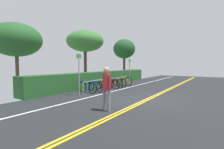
{
  "coord_description": "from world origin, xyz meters",
  "views": [
    {
      "loc": [
        -8.13,
        -3.13,
        1.81
      ],
      "look_at": [
        1.62,
        3.34,
        1.09
      ],
      "focal_mm": 26.49,
      "sensor_mm": 36.0,
      "label": 1
    }
  ],
  "objects_px": {
    "bicycle_1": "(95,86)",
    "sign_post_far": "(130,69)",
    "bicycle_4": "(115,83)",
    "tree_far_right": "(124,49)",
    "pedestrian": "(107,86)",
    "bicycle_0": "(87,87)",
    "tree_mid": "(85,41)",
    "tree_near_left": "(16,40)",
    "bicycle_2": "(103,85)",
    "sign_post_near": "(79,70)",
    "bicycle_3": "(109,84)",
    "bike_rack": "(109,81)",
    "bicycle_6": "(124,81)",
    "bicycle_5": "(119,82)"
  },
  "relations": [
    {
      "from": "bicycle_1",
      "to": "sign_post_far",
      "type": "bearing_deg",
      "value": 1.35
    },
    {
      "from": "sign_post_far",
      "to": "bicycle_4",
      "type": "bearing_deg",
      "value": -175.6
    },
    {
      "from": "bicycle_1",
      "to": "tree_far_right",
      "type": "distance_m",
      "value": 9.33
    },
    {
      "from": "bicycle_1",
      "to": "pedestrian",
      "type": "height_order",
      "value": "pedestrian"
    },
    {
      "from": "bicycle_0",
      "to": "tree_mid",
      "type": "bearing_deg",
      "value": 44.33
    },
    {
      "from": "tree_near_left",
      "to": "bicycle_4",
      "type": "bearing_deg",
      "value": -30.28
    },
    {
      "from": "sign_post_far",
      "to": "tree_far_right",
      "type": "relative_size",
      "value": 0.49
    },
    {
      "from": "bicycle_2",
      "to": "sign_post_near",
      "type": "distance_m",
      "value": 2.67
    },
    {
      "from": "bicycle_1",
      "to": "bicycle_3",
      "type": "bearing_deg",
      "value": -3.47
    },
    {
      "from": "bike_rack",
      "to": "tree_mid",
      "type": "height_order",
      "value": "tree_mid"
    },
    {
      "from": "bicycle_3",
      "to": "tree_near_left",
      "type": "distance_m",
      "value": 6.65
    },
    {
      "from": "bicycle_0",
      "to": "bicycle_1",
      "type": "height_order",
      "value": "bicycle_0"
    },
    {
      "from": "bicycle_4",
      "to": "tree_far_right",
      "type": "relative_size",
      "value": 0.35
    },
    {
      "from": "pedestrian",
      "to": "tree_near_left",
      "type": "distance_m",
      "value": 6.99
    },
    {
      "from": "bicycle_3",
      "to": "tree_mid",
      "type": "relative_size",
      "value": 0.36
    },
    {
      "from": "sign_post_far",
      "to": "tree_mid",
      "type": "relative_size",
      "value": 0.49
    },
    {
      "from": "bicycle_0",
      "to": "sign_post_far",
      "type": "bearing_deg",
      "value": 0.5
    },
    {
      "from": "bicycle_3",
      "to": "pedestrian",
      "type": "bearing_deg",
      "value": -146.5
    },
    {
      "from": "bicycle_1",
      "to": "bike_rack",
      "type": "bearing_deg",
      "value": -0.75
    },
    {
      "from": "bike_rack",
      "to": "tree_mid",
      "type": "relative_size",
      "value": 1.17
    },
    {
      "from": "pedestrian",
      "to": "sign_post_far",
      "type": "distance_m",
      "value": 9.25
    },
    {
      "from": "bicycle_6",
      "to": "sign_post_far",
      "type": "distance_m",
      "value": 1.65
    },
    {
      "from": "bicycle_4",
      "to": "pedestrian",
      "type": "height_order",
      "value": "pedestrian"
    },
    {
      "from": "tree_near_left",
      "to": "tree_far_right",
      "type": "relative_size",
      "value": 0.91
    },
    {
      "from": "bicycle_0",
      "to": "bicycle_5",
      "type": "distance_m",
      "value": 3.74
    },
    {
      "from": "bicycle_1",
      "to": "pedestrian",
      "type": "relative_size",
      "value": 0.99
    },
    {
      "from": "bike_rack",
      "to": "bicycle_6",
      "type": "relative_size",
      "value": 3.11
    },
    {
      "from": "bicycle_5",
      "to": "tree_far_right",
      "type": "relative_size",
      "value": 0.34
    },
    {
      "from": "bicycle_2",
      "to": "sign_post_far",
      "type": "distance_m",
      "value": 4.52
    },
    {
      "from": "bicycle_4",
      "to": "tree_near_left",
      "type": "distance_m",
      "value": 7.3
    },
    {
      "from": "sign_post_near",
      "to": "tree_far_right",
      "type": "bearing_deg",
      "value": 14.79
    },
    {
      "from": "bike_rack",
      "to": "tree_near_left",
      "type": "xyz_separation_m",
      "value": [
        -4.99,
        3.3,
        2.71
      ]
    },
    {
      "from": "sign_post_far",
      "to": "bicycle_1",
      "type": "bearing_deg",
      "value": -178.65
    },
    {
      "from": "bicycle_0",
      "to": "tree_near_left",
      "type": "bearing_deg",
      "value": 130.16
    },
    {
      "from": "bicycle_1",
      "to": "bicycle_2",
      "type": "relative_size",
      "value": 0.98
    },
    {
      "from": "bicycle_2",
      "to": "sign_post_near",
      "type": "relative_size",
      "value": 0.7
    },
    {
      "from": "bicycle_0",
      "to": "pedestrian",
      "type": "relative_size",
      "value": 0.98
    },
    {
      "from": "bicycle_2",
      "to": "tree_far_right",
      "type": "relative_size",
      "value": 0.37
    },
    {
      "from": "bike_rack",
      "to": "tree_far_right",
      "type": "bearing_deg",
      "value": 20.42
    },
    {
      "from": "bicycle_5",
      "to": "sign_post_near",
      "type": "height_order",
      "value": "sign_post_near"
    },
    {
      "from": "bicycle_5",
      "to": "sign_post_far",
      "type": "xyz_separation_m",
      "value": [
        2.16,
        0.18,
        1.08
      ]
    },
    {
      "from": "bicycle_3",
      "to": "bicycle_6",
      "type": "height_order",
      "value": "bicycle_6"
    },
    {
      "from": "bicycle_1",
      "to": "bicycle_6",
      "type": "height_order",
      "value": "bicycle_6"
    },
    {
      "from": "bicycle_2",
      "to": "bicycle_4",
      "type": "relative_size",
      "value": 1.05
    },
    {
      "from": "bicycle_4",
      "to": "bicycle_1",
      "type": "bearing_deg",
      "value": 177.66
    },
    {
      "from": "bicycle_2",
      "to": "bicycle_3",
      "type": "xyz_separation_m",
      "value": [
        0.73,
        -0.05,
        -0.02
      ]
    },
    {
      "from": "bicycle_0",
      "to": "tree_mid",
      "type": "distance_m",
      "value": 5.47
    },
    {
      "from": "bicycle_5",
      "to": "tree_mid",
      "type": "distance_m",
      "value": 4.72
    },
    {
      "from": "tree_far_right",
      "to": "pedestrian",
      "type": "bearing_deg",
      "value": -153.56
    },
    {
      "from": "bicycle_2",
      "to": "tree_near_left",
      "type": "relative_size",
      "value": 0.4
    }
  ]
}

